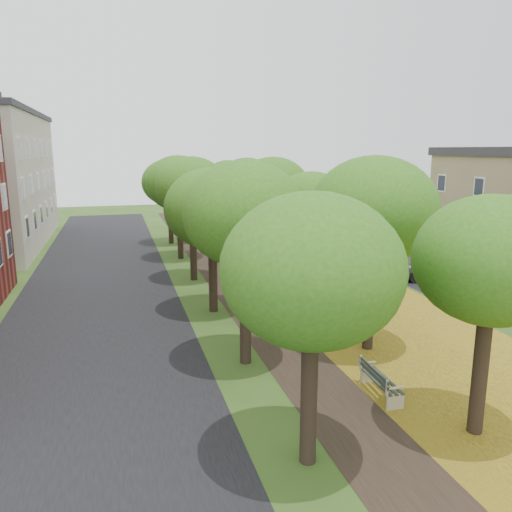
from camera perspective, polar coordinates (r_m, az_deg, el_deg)
ground at (r=14.03m, az=14.84°, el=-20.32°), size 120.00×120.00×0.00m
street_asphalt at (r=26.18m, az=-17.65°, el=-4.99°), size 8.00×70.00×0.01m
footpath at (r=26.91m, az=-1.47°, el=-3.94°), size 3.20×70.00×0.01m
leaf_verge at (r=28.51m, az=8.33°, el=-3.15°), size 7.50×70.00×0.01m
parking_lot at (r=33.60m, az=21.00°, el=-1.51°), size 9.00×16.00×0.01m
tree_row_west at (r=25.53m, az=-6.35°, el=6.57°), size 4.27×34.27×6.85m
tree_row_east at (r=26.73m, az=3.92°, el=6.86°), size 4.27×34.27×6.85m
bench at (r=16.19m, az=13.92°, el=-13.69°), size 0.67×2.00×0.93m
car_silver at (r=26.73m, az=25.54°, el=-3.88°), size 3.96×2.89×1.25m
car_red at (r=30.83m, az=19.01°, el=-1.37°), size 3.92×2.16×1.22m
car_grey at (r=30.71m, az=19.68°, el=-1.36°), size 4.96×3.07×1.34m
car_white at (r=35.72m, az=13.67°, el=0.74°), size 4.90×3.54×1.24m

